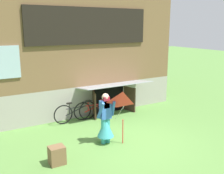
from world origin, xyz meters
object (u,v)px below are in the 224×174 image
(bicycle_red, at_px, (94,109))
(bicycle_black, at_px, (76,112))
(person, at_px, (106,123))
(wooden_crate, at_px, (57,155))
(kite, at_px, (123,105))

(bicycle_red, xyz_separation_m, bicycle_black, (-0.79, -0.01, 0.01))
(bicycle_black, bearing_deg, person, -88.93)
(person, xyz_separation_m, wooden_crate, (-1.76, -0.47, -0.43))
(person, relative_size, wooden_crate, 3.24)
(person, bearing_deg, bicycle_red, 68.70)
(person, distance_m, kite, 0.88)
(person, bearing_deg, wooden_crate, -168.27)
(person, height_order, wooden_crate, person)
(bicycle_red, height_order, bicycle_black, bicycle_black)
(bicycle_red, distance_m, bicycle_black, 0.79)
(person, relative_size, bicycle_black, 0.92)
(kite, relative_size, bicycle_red, 0.98)
(kite, relative_size, wooden_crate, 3.35)
(person, distance_m, bicycle_red, 2.40)
(person, bearing_deg, bicycle_black, 87.97)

